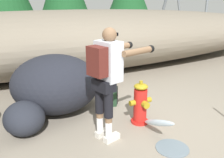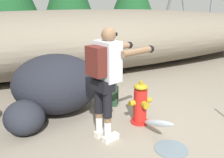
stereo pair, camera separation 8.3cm
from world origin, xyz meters
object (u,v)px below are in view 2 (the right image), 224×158
object	(u,v)px
fire_hydrant	(140,104)
utility_worker	(107,72)
boulder_large	(56,83)
spare_backpack	(111,94)
boulder_small	(24,117)

from	to	relation	value
fire_hydrant	utility_worker	xyz separation A→B (m)	(-0.69, -0.20, 0.70)
boulder_large	fire_hydrant	bearing A→B (deg)	-44.43
fire_hydrant	boulder_large	bearing A→B (deg)	135.57
utility_worker	boulder_large	xyz separation A→B (m)	(-0.47, 1.33, -0.52)
fire_hydrant	boulder_large	world-z (taller)	boulder_large
fire_hydrant	spare_backpack	xyz separation A→B (m)	(-0.13, 0.92, -0.13)
fire_hydrant	spare_backpack	size ratio (longest dim) A/B	1.60
boulder_small	fire_hydrant	bearing A→B (deg)	-14.89
fire_hydrant	boulder_large	size ratio (longest dim) A/B	0.46
boulder_large	boulder_small	size ratio (longest dim) A/B	2.31
fire_hydrant	utility_worker	size ratio (longest dim) A/B	0.45
spare_backpack	boulder_large	distance (m)	1.09
spare_backpack	boulder_small	world-z (taller)	boulder_small
fire_hydrant	boulder_small	distance (m)	1.87
utility_worker	boulder_large	world-z (taller)	utility_worker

